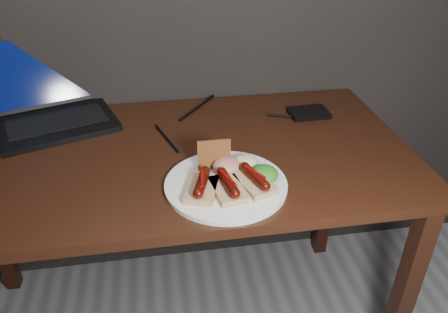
% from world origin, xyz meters
% --- Properties ---
extents(desk, '(1.40, 0.70, 0.75)m').
position_xyz_m(desk, '(0.00, 1.38, 0.66)').
color(desk, '#331A0C').
rests_on(desk, ground).
extents(laptop, '(0.43, 0.43, 0.25)m').
position_xyz_m(laptop, '(-0.34, 1.65, 0.80)').
color(laptop, black).
rests_on(laptop, desk).
extents(hard_drive, '(0.13, 0.09, 0.02)m').
position_xyz_m(hard_drive, '(0.48, 1.54, 0.76)').
color(hard_drive, black).
rests_on(hard_drive, desk).
extents(desk_cables, '(1.02, 0.38, 0.01)m').
position_xyz_m(desk_cables, '(-0.02, 1.53, 0.75)').
color(desk_cables, black).
rests_on(desk_cables, desk).
extents(plate, '(0.35, 0.35, 0.01)m').
position_xyz_m(plate, '(0.14, 1.19, 0.76)').
color(plate, white).
rests_on(plate, desk).
extents(bread_sausage_left, '(0.10, 0.13, 0.04)m').
position_xyz_m(bread_sausage_left, '(0.08, 1.16, 0.78)').
color(bread_sausage_left, tan).
rests_on(bread_sausage_left, plate).
extents(bread_sausage_center, '(0.09, 0.13, 0.04)m').
position_xyz_m(bread_sausage_center, '(0.14, 1.15, 0.78)').
color(bread_sausage_center, tan).
rests_on(bread_sausage_center, plate).
extents(bread_sausage_right, '(0.10, 0.13, 0.04)m').
position_xyz_m(bread_sausage_right, '(0.21, 1.17, 0.78)').
color(bread_sausage_right, tan).
rests_on(bread_sausage_right, plate).
extents(crispbread, '(0.08, 0.01, 0.08)m').
position_xyz_m(crispbread, '(0.12, 1.26, 0.80)').
color(crispbread, '#9D5F2B').
rests_on(crispbread, plate).
extents(salad_greens, '(0.07, 0.07, 0.04)m').
position_xyz_m(salad_greens, '(0.24, 1.18, 0.78)').
color(salad_greens, '#1B5310').
rests_on(salad_greens, plate).
extents(salsa_mound, '(0.07, 0.07, 0.04)m').
position_xyz_m(salsa_mound, '(0.15, 1.24, 0.78)').
color(salsa_mound, '#A61016').
rests_on(salsa_mound, plate).
extents(coleslaw_mound, '(0.06, 0.06, 0.04)m').
position_xyz_m(coleslaw_mound, '(0.21, 1.25, 0.78)').
color(coleslaw_mound, beige).
rests_on(coleslaw_mound, plate).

